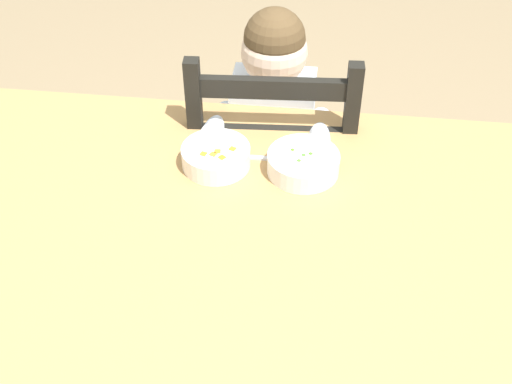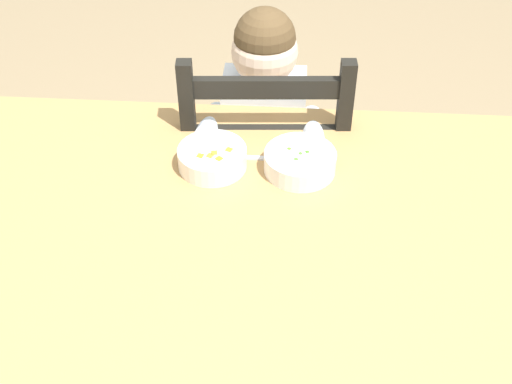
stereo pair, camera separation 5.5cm
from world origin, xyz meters
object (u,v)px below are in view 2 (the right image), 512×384
object	(u,v)px
bowl_of_peas	(300,161)
child_figure	(263,126)
spoon	(239,157)
bowl_of_carrots	(212,157)
dining_chair	(264,177)
dining_table	(259,259)

from	to	relation	value
bowl_of_peas	child_figure	bearing A→B (deg)	108.79
bowl_of_peas	spoon	bearing A→B (deg)	166.71
bowl_of_carrots	bowl_of_peas	bearing A→B (deg)	0.03
child_figure	bowl_of_peas	xyz separation A→B (m)	(0.10, -0.29, 0.12)
dining_chair	spoon	bearing A→B (deg)	-99.54
child_figure	bowl_of_carrots	xyz separation A→B (m)	(-0.10, -0.29, 0.12)
dining_table	spoon	world-z (taller)	spoon
spoon	bowl_of_carrots	bearing A→B (deg)	-150.07
dining_table	dining_chair	size ratio (longest dim) A/B	1.75
child_figure	dining_chair	bearing A→B (deg)	66.41
bowl_of_peas	spoon	distance (m)	0.15
dining_table	child_figure	xyz separation A→B (m)	(-0.02, 0.49, -0.00)
dining_table	dining_chair	distance (m)	0.54
spoon	dining_chair	bearing A→B (deg)	80.46
child_figure	bowl_of_peas	distance (m)	0.33
dining_chair	child_figure	world-z (taller)	child_figure
spoon	child_figure	bearing A→B (deg)	80.91
child_figure	bowl_of_peas	world-z (taller)	child_figure
dining_table	spoon	distance (m)	0.26
child_figure	dining_table	bearing A→B (deg)	-87.78
dining_table	bowl_of_peas	bearing A→B (deg)	68.11
bowl_of_peas	bowl_of_carrots	xyz separation A→B (m)	(-0.20, -0.00, 0.00)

